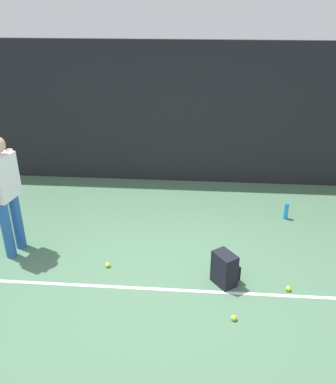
{
  "coord_description": "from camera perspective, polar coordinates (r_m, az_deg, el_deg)",
  "views": [
    {
      "loc": [
        0.37,
        -4.29,
        3.31
      ],
      "look_at": [
        0.0,
        0.4,
        1.0
      ],
      "focal_mm": 38.28,
      "sensor_mm": 36.0,
      "label": 1
    }
  ],
  "objects": [
    {
      "name": "tennis_ball_by_fence",
      "position": [
        5.37,
        16.41,
        -12.76
      ],
      "size": [
        0.07,
        0.07,
        0.07
      ],
      "primitive_type": "sphere",
      "color": "#CCE033",
      "rests_on": "ground"
    },
    {
      "name": "ground_plane",
      "position": [
        5.43,
        -0.34,
        -11.4
      ],
      "size": [
        12.0,
        12.0,
        0.0
      ],
      "primitive_type": "plane",
      "color": "#4C7556"
    },
    {
      "name": "tennis_ball_near_player",
      "position": [
        5.6,
        -8.4,
        -10.02
      ],
      "size": [
        0.07,
        0.07,
        0.07
      ],
      "primitive_type": "sphere",
      "color": "#CCE033",
      "rests_on": "ground"
    },
    {
      "name": "water_bottle",
      "position": [
        6.85,
        16.14,
        -2.55
      ],
      "size": [
        0.07,
        0.07,
        0.28
      ],
      "primitive_type": "cylinder",
      "color": "#268CD8",
      "rests_on": "ground"
    },
    {
      "name": "tennis_ball_mid_court",
      "position": [
        4.84,
        9.16,
        -16.92
      ],
      "size": [
        0.07,
        0.07,
        0.07
      ],
      "primitive_type": "sphere",
      "color": "#CCE033",
      "rests_on": "ground"
    },
    {
      "name": "court_line",
      "position": [
        5.19,
        -0.63,
        -13.41
      ],
      "size": [
        9.0,
        0.05,
        0.0
      ],
      "primitive_type": "cube",
      "color": "white",
      "rests_on": "ground"
    },
    {
      "name": "back_fence",
      "position": [
        7.57,
        1.58,
        10.71
      ],
      "size": [
        10.0,
        0.1,
        2.59
      ],
      "primitive_type": "cube",
      "color": "black",
      "rests_on": "ground"
    },
    {
      "name": "backpack",
      "position": [
        5.22,
        7.98,
        -10.6
      ],
      "size": [
        0.38,
        0.38,
        0.44
      ],
      "rotation": [
        0.0,
        0.0,
        2.22
      ],
      "color": "black",
      "rests_on": "ground"
    },
    {
      "name": "tennis_player",
      "position": [
        5.79,
        -21.74,
        0.28
      ],
      "size": [
        0.29,
        0.52,
        1.7
      ],
      "rotation": [
        0.0,
        0.0,
        -1.76
      ],
      "color": "#2659A5",
      "rests_on": "ground"
    }
  ]
}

